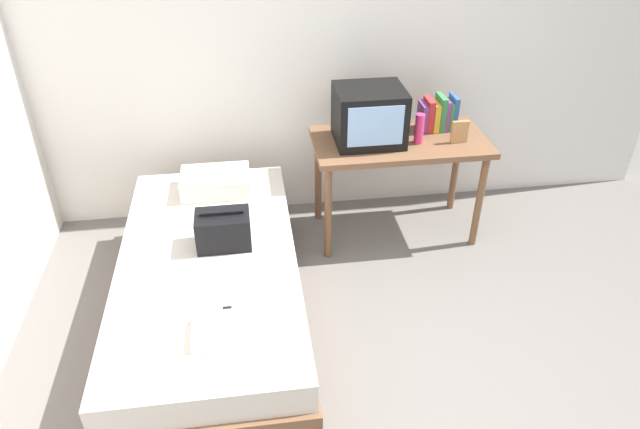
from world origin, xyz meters
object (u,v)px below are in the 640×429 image
(remote_dark, at_px, (227,319))
(folded_towel, at_px, (223,330))
(water_bottle, at_px, (419,129))
(pillow, at_px, (216,182))
(magazine, at_px, (169,305))
(picture_frame, at_px, (460,132))
(desk, at_px, (399,152))
(book_row, at_px, (438,114))
(tv, at_px, (369,115))
(handbag, at_px, (223,230))
(bed, at_px, (212,291))

(remote_dark, bearing_deg, folded_towel, -102.28)
(remote_dark, distance_m, folded_towel, 0.09)
(water_bottle, bearing_deg, pillow, -179.41)
(water_bottle, distance_m, magazine, 1.93)
(picture_frame, bearing_deg, desk, 164.81)
(book_row, xyz_separation_m, picture_frame, (0.08, -0.23, -0.03))
(folded_towel, bearing_deg, remote_dark, 77.72)
(desk, bearing_deg, tv, 178.17)
(pillow, bearing_deg, magazine, -101.56)
(desk, relative_size, folded_towel, 4.14)
(picture_frame, distance_m, remote_dark, 1.98)
(magazine, bearing_deg, desk, 38.65)
(desk, relative_size, tv, 2.64)
(picture_frame, relative_size, handbag, 0.50)
(remote_dark, bearing_deg, pillow, 92.96)
(bed, bearing_deg, book_row, 30.34)
(tv, height_order, water_bottle, tv)
(book_row, height_order, handbag, book_row)
(handbag, relative_size, remote_dark, 1.92)
(water_bottle, relative_size, folded_towel, 0.72)
(magazine, bearing_deg, remote_dark, -27.28)
(tv, xyz_separation_m, pillow, (-1.02, -0.09, -0.36))
(book_row, relative_size, magazine, 0.85)
(book_row, bearing_deg, water_bottle, -133.61)
(picture_frame, height_order, pillow, picture_frame)
(water_bottle, relative_size, magazine, 0.69)
(handbag, bearing_deg, desk, 30.27)
(bed, bearing_deg, pillow, 86.36)
(desk, height_order, water_bottle, water_bottle)
(tv, distance_m, remote_dark, 1.68)
(bed, height_order, handbag, handbag)
(tv, height_order, picture_frame, tv)
(desk, relative_size, magazine, 4.00)
(pillow, distance_m, folded_towel, 1.32)
(water_bottle, height_order, handbag, water_bottle)
(desk, height_order, tv, tv)
(tv, distance_m, magazine, 1.75)
(pillow, distance_m, remote_dark, 1.23)
(handbag, bearing_deg, remote_dark, -89.02)
(bed, distance_m, water_bottle, 1.67)
(desk, distance_m, pillow, 1.24)
(desk, xyz_separation_m, handbag, (-1.18, -0.69, -0.05))
(water_bottle, bearing_deg, handbag, -154.14)
(tv, xyz_separation_m, folded_towel, (-0.97, -1.40, -0.40))
(bed, bearing_deg, water_bottle, 27.60)
(tv, relative_size, water_bottle, 2.19)
(tv, relative_size, picture_frame, 2.91)
(bed, xyz_separation_m, folded_towel, (0.09, -0.61, 0.28))
(handbag, bearing_deg, pillow, 94.98)
(pillow, bearing_deg, desk, 3.77)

